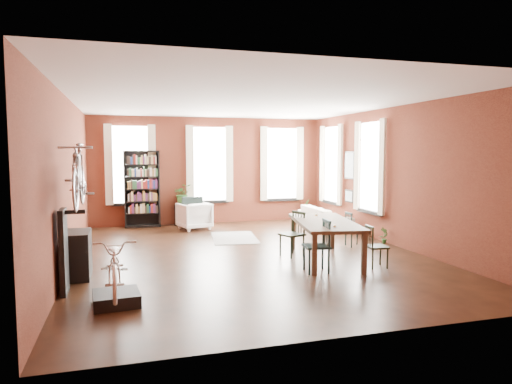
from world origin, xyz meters
name	(u,v)px	position (x,y,z in m)	size (l,w,h in m)	color
room	(252,153)	(0.25, 0.62, 2.14)	(9.00, 9.04, 3.22)	black
dining_table	(324,241)	(1.31, -0.95, 0.40)	(1.06, 2.34, 0.80)	brown
dining_chair_a	(316,246)	(0.80, -1.71, 0.47)	(0.44, 0.44, 0.94)	#1A393B
dining_chair_b	(292,234)	(0.83, -0.40, 0.46)	(0.42, 0.42, 0.92)	black
dining_chair_c	(377,246)	(2.03, -1.71, 0.39)	(0.36, 0.36, 0.79)	black
dining_chair_d	(355,229)	(2.56, 0.14, 0.39)	(0.36, 0.36, 0.78)	#1B383B
bookshelf	(142,189)	(-2.00, 4.30, 1.10)	(1.00, 0.32, 2.20)	black
white_armchair	(194,214)	(-0.63, 3.47, 0.41)	(0.81, 0.75, 0.83)	white
cream_sofa	(325,214)	(2.95, 2.60, 0.41)	(2.08, 0.61, 0.81)	beige
striped_rug	(234,238)	(0.14, 1.88, 0.01)	(1.08, 1.73, 0.01)	black
bike_trainer	(116,298)	(-2.63, -2.57, 0.09)	(0.63, 0.63, 0.18)	black
bike_wall_rack	(64,252)	(-3.40, -1.80, 0.65)	(0.16, 0.60, 1.30)	black
console_table	(78,254)	(-3.28, -0.90, 0.40)	(0.40, 0.80, 0.80)	black
plant_stand	(181,214)	(-0.88, 4.30, 0.33)	(0.33, 0.33, 0.65)	black
plant_by_sofa	(304,216)	(2.98, 4.17, 0.15)	(0.37, 0.67, 0.30)	#2C5120
plant_small	(384,241)	(3.37, 0.19, 0.07)	(0.21, 0.39, 0.14)	#295B24
bicycle_floor	(115,238)	(-2.63, -2.60, 0.96)	(0.54, 0.82, 1.55)	silver
bicycle_hung	(78,154)	(-3.15, -1.80, 2.13)	(0.47, 1.00, 1.66)	#A5A8AD
plant_on_stand	(183,196)	(-0.84, 4.28, 0.87)	(0.51, 0.57, 0.45)	#2D5D25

